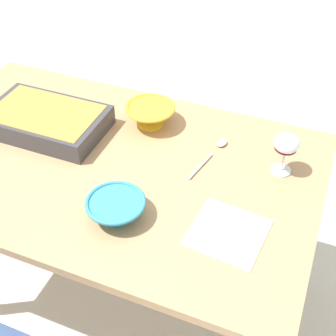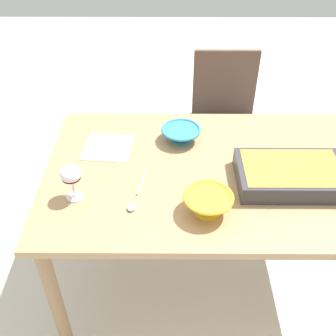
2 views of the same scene
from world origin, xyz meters
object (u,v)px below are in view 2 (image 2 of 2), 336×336
casserole_dish (291,174)px  serving_spoon (135,198)px  napkin (108,147)px  chair (224,123)px  dining_table (215,187)px  small_bowl (181,133)px  mixing_bowl (208,203)px  wine_glass (71,176)px

casserole_dish → serving_spoon: casserole_dish is taller
napkin → serving_spoon: bearing=113.3°
chair → casserole_dish: 0.91m
dining_table → small_bowl: small_bowl is taller
mixing_bowl → small_bowl: size_ratio=1.03×
dining_table → casserole_dish: casserole_dish is taller
casserole_dish → serving_spoon: 0.58m
dining_table → napkin: (0.45, -0.14, 0.09)m
wine_glass → small_bowl: (-0.39, -0.36, -0.07)m
dining_table → small_bowl: (0.14, -0.20, 0.13)m
casserole_dish → napkin: size_ratio=2.02×
dining_table → casserole_dish: size_ratio=3.40×
wine_glass → napkin: bearing=-105.2°
dining_table → wine_glass: size_ratio=9.66×
napkin → chair: bearing=-132.4°
mixing_bowl → small_bowl: (0.08, -0.43, -0.01)m
casserole_dish → mixing_bowl: (0.32, 0.16, 0.00)m
wine_glass → casserole_dish: bearing=-173.8°
napkin → dining_table: bearing=162.3°
small_bowl → napkin: bearing=10.5°
wine_glass → serving_spoon: 0.24m
casserole_dish → mixing_bowl: bearing=26.4°
small_bowl → serving_spoon: small_bowl is taller
chair → small_bowl: chair is taller
wine_glass → casserole_dish: size_ratio=0.35×
casserole_dish → serving_spoon: size_ratio=1.75×
serving_spoon → napkin: (0.14, -0.32, -0.01)m
wine_glass → mixing_bowl: 0.48m
small_bowl → dining_table: bearing=124.9°
wine_glass → napkin: (-0.08, -0.30, -0.10)m
casserole_dish → small_bowl: size_ratio=2.35×
small_bowl → napkin: 0.31m
casserole_dish → small_bowl: bearing=-34.1°
casserole_dish → dining_table: bearing=-15.7°
wine_glass → serving_spoon: (-0.22, 0.01, -0.09)m
casserole_dish → small_bowl: casserole_dish is taller
casserole_dish → small_bowl: 0.49m
casserole_dish → serving_spoon: (0.57, 0.10, -0.03)m
mixing_bowl → chair: bearing=-100.4°
wine_glass → napkin: 0.33m
wine_glass → small_bowl: 0.53m
chair → casserole_dish: chair is taller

